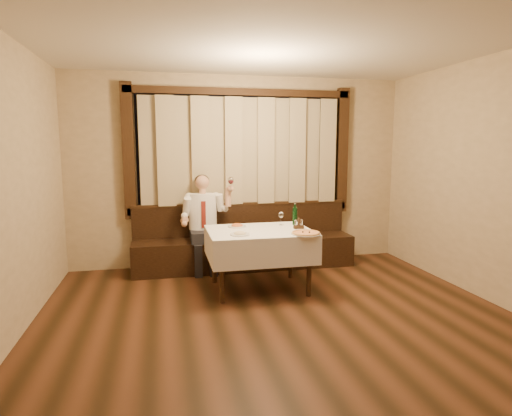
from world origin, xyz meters
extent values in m
cube|color=black|center=(0.00, 0.00, -0.01)|extent=(5.00, 6.00, 0.01)
cube|color=silver|center=(0.00, 0.00, 2.80)|extent=(5.00, 6.00, 0.01)
cube|color=tan|center=(0.00, 3.00, 1.40)|extent=(5.00, 0.01, 2.80)
cube|color=black|center=(0.00, 2.98, 1.70)|extent=(3.00, 0.02, 1.60)
cube|color=orange|center=(-0.70, 2.97, 1.40)|extent=(0.50, 0.01, 0.40)
cube|color=black|center=(0.00, 2.94, 0.85)|extent=(3.30, 0.12, 0.10)
cube|color=black|center=(0.00, 2.94, 2.55)|extent=(3.30, 0.12, 0.10)
cube|color=black|center=(-1.60, 2.94, 1.70)|extent=(0.16, 0.12, 1.90)
cube|color=black|center=(1.60, 2.94, 1.70)|extent=(0.16, 0.12, 1.90)
cube|color=#907D5C|center=(0.00, 2.88, 1.70)|extent=(2.90, 0.08, 1.55)
cube|color=black|center=(0.00, 2.68, 0.23)|extent=(3.20, 0.60, 0.45)
cube|color=black|center=(0.00, 2.92, 0.68)|extent=(3.20, 0.12, 0.45)
cube|color=black|center=(0.00, 2.92, 0.92)|extent=(3.20, 0.14, 0.04)
cylinder|color=black|center=(-0.52, 1.33, 0.35)|extent=(0.06, 0.06, 0.71)
cylinder|color=black|center=(0.52, 1.33, 0.35)|extent=(0.06, 0.06, 0.71)
cylinder|color=black|center=(-0.52, 2.07, 0.35)|extent=(0.06, 0.06, 0.71)
cylinder|color=black|center=(0.52, 2.07, 0.35)|extent=(0.06, 0.06, 0.71)
cube|color=black|center=(0.00, 1.70, 0.73)|extent=(1.20, 0.90, 0.04)
cube|color=white|center=(0.00, 1.70, 0.75)|extent=(1.26, 0.96, 0.01)
cube|color=white|center=(0.00, 1.22, 0.58)|extent=(1.26, 0.01, 0.35)
cube|color=white|center=(0.00, 2.18, 0.58)|extent=(1.26, 0.01, 0.35)
cube|color=white|center=(-0.63, 1.70, 0.58)|extent=(0.01, 0.96, 0.35)
cube|color=white|center=(0.63, 1.70, 0.58)|extent=(0.01, 0.96, 0.35)
cylinder|color=white|center=(0.47, 1.32, 0.76)|extent=(0.35, 0.35, 0.01)
cylinder|color=#D3531F|center=(0.47, 1.32, 0.77)|extent=(0.32, 0.32, 0.01)
torus|color=tan|center=(0.47, 1.32, 0.78)|extent=(0.33, 0.33, 0.02)
sphere|color=black|center=(0.44, 1.34, 0.78)|extent=(0.02, 0.02, 0.02)
sphere|color=black|center=(0.51, 1.31, 0.78)|extent=(0.02, 0.02, 0.02)
cylinder|color=white|center=(-0.24, 1.95, 0.76)|extent=(0.24, 0.24, 0.01)
ellipsoid|color=#B3441C|center=(-0.24, 1.95, 0.80)|extent=(0.15, 0.15, 0.07)
cylinder|color=white|center=(-0.29, 1.46, 0.76)|extent=(0.23, 0.23, 0.01)
ellipsoid|color=#D5BE89|center=(-0.29, 1.46, 0.80)|extent=(0.14, 0.14, 0.06)
cylinder|color=#0E4216|center=(0.53, 1.94, 0.87)|extent=(0.06, 0.06, 0.23)
cylinder|color=#0E4216|center=(0.53, 1.94, 1.00)|extent=(0.02, 0.02, 0.05)
cylinder|color=silver|center=(0.53, 1.94, 1.03)|extent=(0.03, 0.03, 0.01)
cylinder|color=white|center=(0.34, 1.94, 0.76)|extent=(0.06, 0.06, 0.01)
cylinder|color=white|center=(0.34, 1.94, 0.81)|extent=(0.01, 0.01, 0.09)
ellipsoid|color=white|center=(0.34, 1.94, 0.89)|extent=(0.07, 0.07, 0.08)
cube|color=black|center=(0.50, 1.67, 0.78)|extent=(0.13, 0.07, 0.04)
cube|color=black|center=(0.50, 1.67, 0.84)|extent=(0.02, 0.06, 0.09)
cylinder|color=white|center=(0.46, 1.67, 0.82)|extent=(0.03, 0.03, 0.07)
cylinder|color=silver|center=(0.46, 1.67, 0.86)|extent=(0.04, 0.04, 0.01)
cylinder|color=white|center=(0.53, 1.67, 0.82)|extent=(0.03, 0.03, 0.07)
cylinder|color=silver|center=(0.53, 1.67, 0.86)|extent=(0.04, 0.04, 0.01)
cube|color=black|center=(-0.60, 2.57, 0.53)|extent=(0.38, 0.42, 0.15)
cube|color=black|center=(-0.70, 2.36, 0.23)|extent=(0.10, 0.11, 0.45)
cube|color=black|center=(-0.50, 2.36, 0.23)|extent=(0.10, 0.11, 0.45)
ellipsoid|color=white|center=(-0.60, 2.71, 0.86)|extent=(0.40, 0.25, 0.51)
cube|color=maroon|center=(-0.60, 2.58, 0.83)|extent=(0.06, 0.01, 0.38)
cylinder|color=tan|center=(-0.60, 2.71, 1.15)|extent=(0.09, 0.09, 0.08)
sphere|color=tan|center=(-0.60, 2.71, 1.27)|extent=(0.20, 0.20, 0.20)
ellipsoid|color=black|center=(-0.60, 2.74, 1.30)|extent=(0.20, 0.20, 0.15)
sphere|color=white|center=(-0.79, 2.71, 1.06)|extent=(0.12, 0.12, 0.12)
sphere|color=white|center=(-0.41, 2.71, 1.06)|extent=(0.12, 0.12, 0.12)
sphere|color=tan|center=(-0.88, 2.32, 0.75)|extent=(0.08, 0.08, 0.08)
sphere|color=tan|center=(-0.22, 2.55, 1.19)|extent=(0.09, 0.09, 0.09)
cylinder|color=white|center=(-0.22, 2.52, 1.22)|extent=(0.01, 0.01, 0.10)
ellipsoid|color=white|center=(-0.22, 2.52, 1.30)|extent=(0.08, 0.08, 0.10)
ellipsoid|color=#4C070F|center=(-0.22, 2.52, 1.28)|extent=(0.06, 0.06, 0.06)
camera|label=1|loc=(-1.15, -3.33, 1.79)|focal=30.00mm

